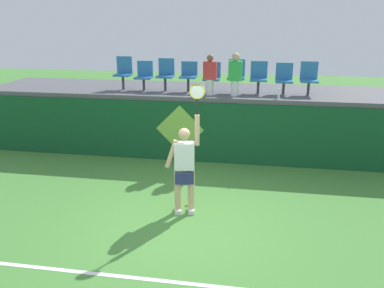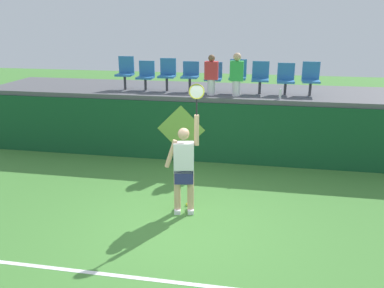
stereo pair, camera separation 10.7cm
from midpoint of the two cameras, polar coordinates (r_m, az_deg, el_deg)
ground_plane at (r=7.50m, az=-1.71°, el=-11.55°), size 40.00×40.00×0.00m
court_back_wall at (r=10.34m, az=1.93°, el=1.69°), size 12.86×0.20×1.59m
spectator_platform at (r=11.28m, az=2.78°, el=7.52°), size 12.86×2.45×0.12m
court_baseline_stripe at (r=6.16m, az=-4.83°, el=-18.97°), size 11.57×0.08×0.01m
tennis_player at (r=7.56m, az=-1.47°, el=-3.21°), size 0.75×0.33×2.54m
tennis_ball at (r=8.18m, az=-1.02°, el=-8.63°), size 0.07×0.07×0.07m
water_bottle at (r=10.19m, az=12.04°, el=7.07°), size 0.06×0.06×0.25m
stadium_chair_0 at (r=11.40m, az=-10.06°, el=10.22°), size 0.44×0.42×0.90m
stadium_chair_1 at (r=11.22m, az=-7.15°, el=9.86°), size 0.44×0.42×0.79m
stadium_chair_2 at (r=11.06m, az=-4.07°, el=10.12°), size 0.44×0.42×0.87m
stadium_chair_3 at (r=10.92m, az=-0.77°, el=9.94°), size 0.44×0.42×0.79m
stadium_chair_4 at (r=10.84m, az=2.60°, el=9.72°), size 0.44×0.42×0.79m
stadium_chair_5 at (r=10.78m, az=6.07°, el=9.88°), size 0.44×0.42×0.88m
stadium_chair_6 at (r=10.76m, az=9.26°, el=9.58°), size 0.44×0.42×0.84m
stadium_chair_7 at (r=10.78m, az=12.78°, el=9.26°), size 0.44×0.42×0.81m
stadium_chair_8 at (r=10.83m, az=16.16°, el=9.19°), size 0.44×0.42×0.85m
spectator_0 at (r=10.39m, az=2.31°, el=9.93°), size 0.34×0.20×1.04m
spectator_1 at (r=10.32m, az=5.92°, el=10.01°), size 0.34×0.20×1.09m
wall_signage_mount at (r=10.61m, az=-1.99°, el=-2.40°), size 1.27×0.01×1.51m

